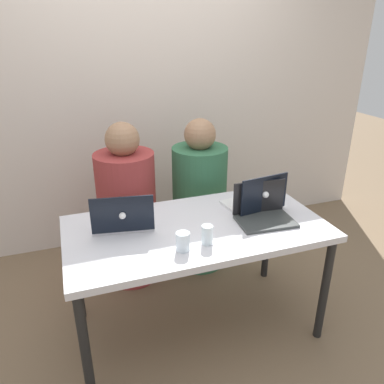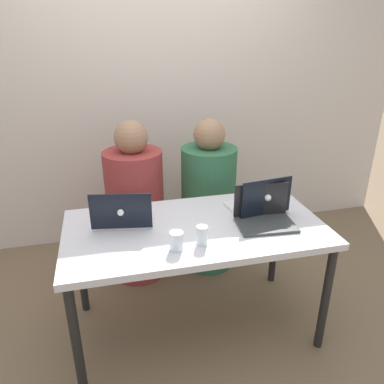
{
  "view_description": "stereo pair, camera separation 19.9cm",
  "coord_description": "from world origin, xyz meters",
  "px_view_note": "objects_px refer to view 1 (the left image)",
  "views": [
    {
      "loc": [
        -0.66,
        -1.79,
        1.78
      ],
      "look_at": [
        0.0,
        0.08,
        0.92
      ],
      "focal_mm": 35.0,
      "sensor_mm": 36.0,
      "label": 1
    },
    {
      "loc": [
        -0.47,
        -1.84,
        1.78
      ],
      "look_at": [
        0.0,
        0.08,
        0.92
      ],
      "focal_mm": 35.0,
      "sensor_mm": 36.0,
      "label": 2
    }
  ],
  "objects_px": {
    "laptop_back_right": "(255,201)",
    "laptop_back_left": "(123,220)",
    "laptop_front_right": "(263,213)",
    "person_on_left": "(128,213)",
    "water_glass_center": "(207,236)",
    "person_on_right": "(199,203)",
    "water_glass_left": "(183,243)"
  },
  "relations": [
    {
      "from": "laptop_back_right",
      "to": "laptop_back_left",
      "type": "distance_m",
      "value": 0.83
    },
    {
      "from": "laptop_back_right",
      "to": "laptop_front_right",
      "type": "distance_m",
      "value": 0.16
    },
    {
      "from": "person_on_left",
      "to": "water_glass_center",
      "type": "relative_size",
      "value": 11.57
    },
    {
      "from": "person_on_right",
      "to": "laptop_back_left",
      "type": "height_order",
      "value": "person_on_right"
    },
    {
      "from": "water_glass_left",
      "to": "person_on_left",
      "type": "bearing_deg",
      "value": 97.87
    },
    {
      "from": "person_on_right",
      "to": "laptop_back_left",
      "type": "distance_m",
      "value": 0.94
    },
    {
      "from": "person_on_right",
      "to": "laptop_back_right",
      "type": "relative_size",
      "value": 3.36
    },
    {
      "from": "person_on_left",
      "to": "laptop_back_right",
      "type": "bearing_deg",
      "value": 125.03
    },
    {
      "from": "laptop_front_right",
      "to": "laptop_back_left",
      "type": "bearing_deg",
      "value": 171.9
    },
    {
      "from": "laptop_back_right",
      "to": "laptop_front_right",
      "type": "height_order",
      "value": "laptop_back_right"
    },
    {
      "from": "laptop_back_right",
      "to": "laptop_front_right",
      "type": "xyz_separation_m",
      "value": [
        -0.03,
        -0.15,
        -0.0
      ]
    },
    {
      "from": "person_on_right",
      "to": "laptop_back_right",
      "type": "xyz_separation_m",
      "value": [
        0.15,
        -0.61,
        0.26
      ]
    },
    {
      "from": "laptop_back_left",
      "to": "person_on_left",
      "type": "bearing_deg",
      "value": -91.52
    },
    {
      "from": "laptop_back_right",
      "to": "water_glass_center",
      "type": "xyz_separation_m",
      "value": [
        -0.44,
        -0.3,
        -0.01
      ]
    },
    {
      "from": "person_on_left",
      "to": "laptop_back_right",
      "type": "xyz_separation_m",
      "value": [
        0.71,
        -0.61,
        0.26
      ]
    },
    {
      "from": "person_on_left",
      "to": "water_glass_left",
      "type": "height_order",
      "value": "person_on_left"
    },
    {
      "from": "laptop_back_right",
      "to": "water_glass_center",
      "type": "distance_m",
      "value": 0.53
    },
    {
      "from": "water_glass_center",
      "to": "person_on_right",
      "type": "bearing_deg",
      "value": 71.87
    },
    {
      "from": "person_on_right",
      "to": "water_glass_center",
      "type": "relative_size",
      "value": 11.41
    },
    {
      "from": "laptop_front_right",
      "to": "water_glass_left",
      "type": "bearing_deg",
      "value": -159.48
    },
    {
      "from": "laptop_back_right",
      "to": "laptop_back_left",
      "type": "xyz_separation_m",
      "value": [
        -0.83,
        0.02,
        -0.0
      ]
    },
    {
      "from": "laptop_back_left",
      "to": "person_on_right",
      "type": "bearing_deg",
      "value": -129.5
    },
    {
      "from": "laptop_back_left",
      "to": "laptop_front_right",
      "type": "bearing_deg",
      "value": 177.16
    },
    {
      "from": "laptop_front_right",
      "to": "laptop_back_left",
      "type": "distance_m",
      "value": 0.82
    },
    {
      "from": "person_on_right",
      "to": "water_glass_left",
      "type": "relative_size",
      "value": 12.03
    },
    {
      "from": "water_glass_center",
      "to": "laptop_back_left",
      "type": "bearing_deg",
      "value": 140.36
    },
    {
      "from": "water_glass_left",
      "to": "laptop_back_right",
      "type": "bearing_deg",
      "value": 28.23
    },
    {
      "from": "laptop_back_right",
      "to": "water_glass_center",
      "type": "relative_size",
      "value": 3.4
    },
    {
      "from": "laptop_front_right",
      "to": "person_on_left",
      "type": "bearing_deg",
      "value": 136.07
    },
    {
      "from": "laptop_back_right",
      "to": "laptop_front_right",
      "type": "relative_size",
      "value": 1.04
    },
    {
      "from": "person_on_left",
      "to": "laptop_back_left",
      "type": "xyz_separation_m",
      "value": [
        -0.12,
        -0.59,
        0.25
      ]
    },
    {
      "from": "laptop_back_right",
      "to": "water_glass_left",
      "type": "height_order",
      "value": "laptop_back_right"
    }
  ]
}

